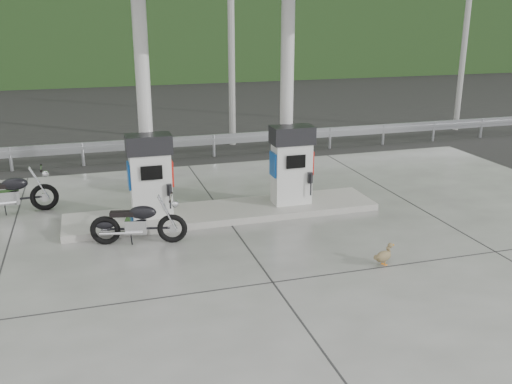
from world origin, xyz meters
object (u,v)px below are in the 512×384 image
object	(u,v)px
gas_pump_right	(292,165)
motorcycle_left	(11,195)
gas_pump_left	(150,176)
duck	(383,257)
motorcycle_right	(139,223)

from	to	relation	value
gas_pump_right	motorcycle_left	world-z (taller)	gas_pump_right
motorcycle_left	gas_pump_left	bearing A→B (deg)	-30.36
gas_pump_right	duck	distance (m)	3.56
gas_pump_right	motorcycle_right	size ratio (longest dim) A/B	1.01
motorcycle_left	motorcycle_right	xyz separation A→B (m)	(2.59, -2.61, -0.03)
gas_pump_left	duck	size ratio (longest dim) A/B	3.92
gas_pump_right	motorcycle_right	bearing A→B (deg)	-163.06
gas_pump_right	motorcycle_left	bearing A→B (deg)	166.27
motorcycle_left	duck	xyz separation A→B (m)	(6.72, -4.92, -0.28)
gas_pump_right	motorcycle_right	distance (m)	3.81
motorcycle_right	duck	distance (m)	4.74
gas_pump_left	motorcycle_left	world-z (taller)	gas_pump_left
gas_pump_left	motorcycle_right	world-z (taller)	gas_pump_left
motorcycle_right	duck	bearing A→B (deg)	-17.02
motorcycle_right	gas_pump_right	bearing A→B (deg)	29.21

